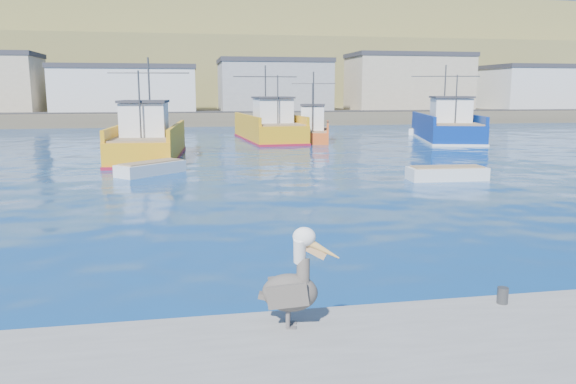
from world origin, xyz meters
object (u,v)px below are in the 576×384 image
at_px(skiff_extra, 151,169).
at_px(trawler_blue, 446,128).
at_px(pelican, 293,284).
at_px(trawler_yellow_b, 269,128).
at_px(skiff_mid, 447,175).
at_px(skiff_far, 422,132).
at_px(boat_orange, 313,130).
at_px(trawler_yellow_a, 149,142).

bearing_deg(skiff_extra, trawler_blue, 33.84).
bearing_deg(pelican, trawler_yellow_b, 81.95).
bearing_deg(skiff_mid, trawler_blue, 64.14).
bearing_deg(trawler_yellow_b, skiff_extra, -115.45).
height_order(trawler_yellow_b, skiff_far, trawler_yellow_b).
xyz_separation_m(trawler_yellow_b, boat_orange, (3.54, -1.76, -0.11)).
height_order(skiff_extra, pelican, pelican).
distance_m(trawler_blue, pelican, 43.34).
relative_size(trawler_blue, skiff_mid, 3.42).
bearing_deg(trawler_blue, pelican, -119.20).
height_order(trawler_yellow_a, boat_orange, trawler_yellow_a).
bearing_deg(skiff_extra, pelican, -80.88).
bearing_deg(skiff_mid, skiff_far, 68.55).
relative_size(skiff_mid, skiff_extra, 1.06).
bearing_deg(trawler_yellow_b, skiff_far, 14.00).
xyz_separation_m(skiff_far, skiff_extra, (-25.32, -23.30, -0.01)).
distance_m(trawler_blue, skiff_extra, 29.60).
bearing_deg(trawler_yellow_b, skiff_mid, -77.69).
distance_m(trawler_yellow_b, skiff_mid, 24.42).
relative_size(trawler_blue, boat_orange, 1.72).
height_order(trawler_blue, skiff_extra, trawler_blue).
bearing_deg(pelican, trawler_blue, 60.80).
bearing_deg(boat_orange, trawler_yellow_b, 153.55).
xyz_separation_m(trawler_blue, skiff_mid, (-10.20, -21.05, -0.84)).
bearing_deg(skiff_mid, boat_orange, 94.29).
bearing_deg(trawler_yellow_b, boat_orange, -26.45).
distance_m(trawler_blue, skiff_far, 6.91).
bearing_deg(trawler_yellow_a, trawler_yellow_b, 51.14).
bearing_deg(trawler_yellow_a, skiff_mid, -38.51).
distance_m(boat_orange, skiff_extra, 21.65).
bearing_deg(skiff_extra, skiff_mid, -17.64).
xyz_separation_m(trawler_yellow_b, skiff_extra, (-9.17, -19.27, -0.83)).
height_order(trawler_yellow_b, boat_orange, trawler_yellow_b).
bearing_deg(trawler_blue, boat_orange, 175.02).
height_order(trawler_yellow_b, skiff_extra, trawler_yellow_b).
relative_size(trawler_blue, skiff_far, 3.50).
xyz_separation_m(trawler_yellow_a, trawler_yellow_b, (9.68, 12.01, 0.04)).
distance_m(skiff_extra, pelican, 21.65).
bearing_deg(skiff_mid, skiff_extra, 162.36).
bearing_deg(skiff_extra, trawler_yellow_b, 64.55).
xyz_separation_m(boat_orange, skiff_mid, (1.66, -22.08, -0.72)).
relative_size(skiff_mid, skiff_far, 1.02).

